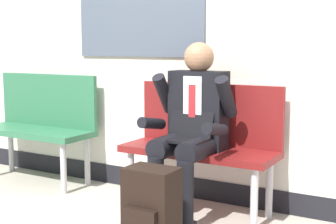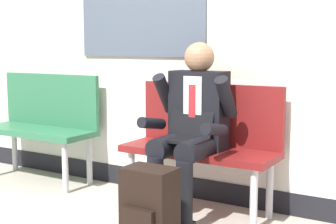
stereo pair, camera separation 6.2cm
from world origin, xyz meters
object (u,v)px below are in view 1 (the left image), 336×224
bench_with_person (203,138)px  bench_empty (40,120)px  person_seated (190,126)px  backpack (151,213)px

bench_with_person → bench_empty: size_ratio=1.02×
bench_with_person → person_seated: bearing=-90.0°
bench_empty → person_seated: person_seated is taller
person_seated → backpack: person_seated is taller
bench_empty → person_seated: (1.62, -0.20, 0.11)m
bench_with_person → backpack: bench_with_person is taller
bench_empty → backpack: bench_empty is taller
bench_with_person → person_seated: 0.23m
bench_with_person → person_seated: (-0.00, -0.20, 0.12)m
bench_empty → backpack: size_ratio=2.14×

